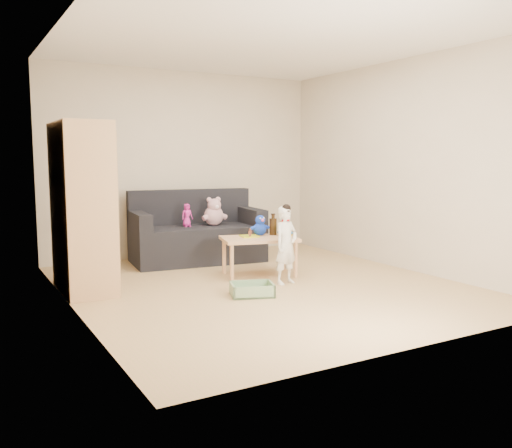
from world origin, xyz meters
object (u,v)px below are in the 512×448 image
sofa (197,244)px  play_table (259,256)px  toddler (286,246)px  wardrobe (82,208)px

sofa → play_table: size_ratio=1.97×
play_table → toddler: (0.05, -0.50, 0.19)m
wardrobe → play_table: bearing=-7.8°
toddler → wardrobe: bearing=144.1°
sofa → toddler: 1.73m
sofa → toddler: bearing=-72.5°
wardrobe → play_table: (1.96, -0.27, -0.65)m
wardrobe → sofa: 2.01m
sofa → toddler: toddler is taller
sofa → play_table: 1.21m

